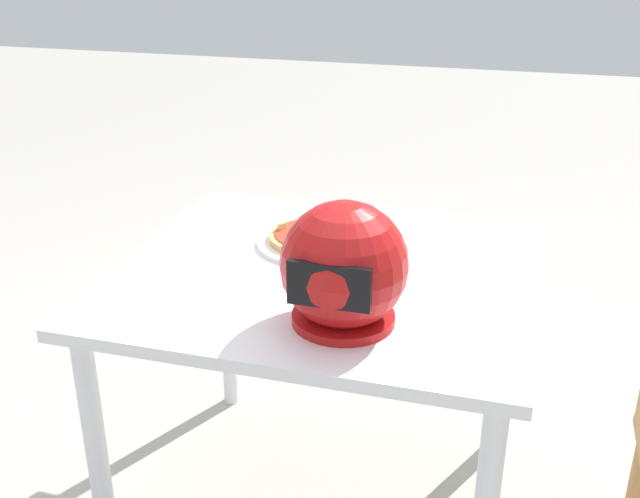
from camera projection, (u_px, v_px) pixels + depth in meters
dining_table at (326, 302)px, 1.88m from camera, size 1.00×0.91×0.73m
pizza_plate at (315, 242)px, 1.98m from camera, size 0.30×0.30×0.01m
pizza at (315, 236)px, 1.98m from camera, size 0.24×0.24×0.05m
motorcycle_helmet at (344, 267)px, 1.55m from camera, size 0.27×0.27×0.27m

